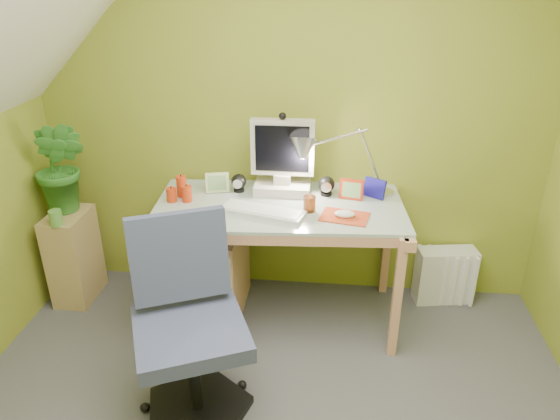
# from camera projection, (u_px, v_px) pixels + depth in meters

# --- Properties ---
(wall_back) EXTENTS (3.20, 0.01, 2.40)m
(wall_back) POSITION_uv_depth(u_px,v_px,m) (290.00, 118.00, 3.18)
(wall_back) COLOR olive
(wall_back) RESTS_ON floor
(desk) EXTENTS (1.50, 0.82, 0.78)m
(desk) POSITION_uv_depth(u_px,v_px,m) (279.00, 261.00, 3.20)
(desk) COLOR tan
(desk) RESTS_ON floor
(monitor) EXTENTS (0.40, 0.23, 0.55)m
(monitor) POSITION_uv_depth(u_px,v_px,m) (283.00, 150.00, 3.07)
(monitor) COLOR #BDB5AA
(monitor) RESTS_ON desk
(speaker_left) EXTENTS (0.11, 0.11, 0.11)m
(speaker_left) POSITION_uv_depth(u_px,v_px,m) (239.00, 183.00, 3.17)
(speaker_left) COLOR black
(speaker_left) RESTS_ON desk
(speaker_right) EXTENTS (0.10, 0.10, 0.12)m
(speaker_right) POSITION_uv_depth(u_px,v_px,m) (326.00, 186.00, 3.12)
(speaker_right) COLOR black
(speaker_right) RESTS_ON desk
(keyboard) EXTENTS (0.50, 0.28, 0.02)m
(keyboard) POSITION_uv_depth(u_px,v_px,m) (263.00, 212.00, 2.91)
(keyboard) COLOR silver
(keyboard) RESTS_ON desk
(mousepad) EXTENTS (0.29, 0.23, 0.01)m
(mousepad) POSITION_uv_depth(u_px,v_px,m) (345.00, 217.00, 2.87)
(mousepad) COLOR #B33C1C
(mousepad) RESTS_ON desk
(mouse) EXTENTS (0.12, 0.08, 0.04)m
(mouse) POSITION_uv_depth(u_px,v_px,m) (345.00, 214.00, 2.86)
(mouse) COLOR white
(mouse) RESTS_ON mousepad
(amber_tumbler) EXTENTS (0.08, 0.08, 0.09)m
(amber_tumbler) POSITION_uv_depth(u_px,v_px,m) (309.00, 204.00, 2.92)
(amber_tumbler) COLOR #8C3E14
(amber_tumbler) RESTS_ON desk
(candle_cluster) EXTENTS (0.20, 0.19, 0.13)m
(candle_cluster) POSITION_uv_depth(u_px,v_px,m) (180.00, 189.00, 3.07)
(candle_cluster) COLOR red
(candle_cluster) RESTS_ON desk
(photo_frame_red) EXTENTS (0.14, 0.05, 0.12)m
(photo_frame_red) POSITION_uv_depth(u_px,v_px,m) (351.00, 189.00, 3.07)
(photo_frame_red) COLOR #B92E13
(photo_frame_red) RESTS_ON desk
(photo_frame_blue) EXTENTS (0.12, 0.09, 0.12)m
(photo_frame_blue) POSITION_uv_depth(u_px,v_px,m) (375.00, 188.00, 3.09)
(photo_frame_blue) COLOR #18148E
(photo_frame_blue) RESTS_ON desk
(photo_frame_green) EXTENTS (0.14, 0.05, 0.12)m
(photo_frame_green) POSITION_uv_depth(u_px,v_px,m) (217.00, 182.00, 3.17)
(photo_frame_green) COLOR #C1D391
(photo_frame_green) RESTS_ON desk
(desk_lamp) EXTENTS (0.62, 0.36, 0.62)m
(desk_lamp) POSITION_uv_depth(u_px,v_px,m) (359.00, 146.00, 3.01)
(desk_lamp) COLOR silver
(desk_lamp) RESTS_ON desk
(side_ledge) EXTENTS (0.23, 0.35, 0.62)m
(side_ledge) POSITION_uv_depth(u_px,v_px,m) (74.00, 256.00, 3.40)
(side_ledge) COLOR tan
(side_ledge) RESTS_ON floor
(potted_plant) EXTENTS (0.37, 0.32, 0.60)m
(potted_plant) POSITION_uv_depth(u_px,v_px,m) (61.00, 167.00, 3.19)
(potted_plant) COLOR #2F7125
(potted_plant) RESTS_ON side_ledge
(green_cup) EXTENTS (0.08, 0.08, 0.10)m
(green_cup) POSITION_uv_depth(u_px,v_px,m) (56.00, 218.00, 3.11)
(green_cup) COLOR #5E9B40
(green_cup) RESTS_ON side_ledge
(task_chair) EXTENTS (0.76, 0.76, 1.05)m
(task_chair) POSITION_uv_depth(u_px,v_px,m) (190.00, 329.00, 2.39)
(task_chair) COLOR #3A405F
(task_chair) RESTS_ON floor
(radiator) EXTENTS (0.40, 0.21, 0.38)m
(radiator) POSITION_uv_depth(u_px,v_px,m) (445.00, 275.00, 3.42)
(radiator) COLOR silver
(radiator) RESTS_ON floor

